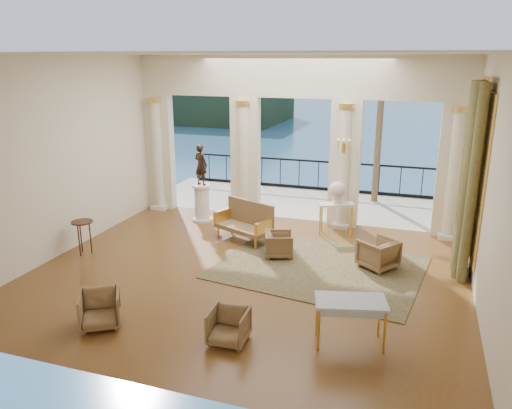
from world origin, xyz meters
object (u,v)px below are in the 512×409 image
(pedestal, at_px, (202,203))
(statue, at_px, (201,165))
(console_table, at_px, (337,209))
(armchair_c, at_px, (378,252))
(armchair_a, at_px, (100,307))
(settee, at_px, (246,221))
(armchair_d, at_px, (279,243))
(side_table, at_px, (82,226))
(armchair_b, at_px, (229,325))
(game_table, at_px, (351,305))

(pedestal, height_order, statue, statue)
(console_table, bearing_deg, pedestal, 155.72)
(armchair_c, bearing_deg, armchair_a, -10.06)
(settee, bearing_deg, pedestal, 170.77)
(armchair_a, distance_m, armchair_d, 4.46)
(armchair_a, relative_size, console_table, 0.72)
(pedestal, distance_m, statue, 1.10)
(armchair_d, bearing_deg, side_table, 87.15)
(armchair_b, distance_m, game_table, 1.97)
(side_table, bearing_deg, game_table, -16.21)
(armchair_d, height_order, side_table, side_table)
(game_table, xyz_separation_m, side_table, (-6.45, 1.88, 0.00))
(game_table, xyz_separation_m, statue, (-4.85, 5.01, 0.92))
(game_table, bearing_deg, armchair_a, 176.65)
(settee, height_order, console_table, settee)
(statue, bearing_deg, game_table, 152.60)
(statue, distance_m, console_table, 3.87)
(armchair_d, relative_size, settee, 0.39)
(armchair_b, distance_m, statue, 6.47)
(armchair_a, bearing_deg, statue, 64.54)
(statue, bearing_deg, armchair_b, 136.74)
(armchair_c, bearing_deg, armchair_d, -52.01)
(settee, bearing_deg, side_table, -124.60)
(game_table, distance_m, pedestal, 6.97)
(armchair_b, relative_size, armchair_d, 0.98)
(settee, distance_m, game_table, 5.06)
(pedestal, bearing_deg, statue, -90.00)
(armchair_b, bearing_deg, armchair_a, -177.50)
(armchair_d, distance_m, statue, 3.57)
(armchair_b, height_order, side_table, side_table)
(settee, bearing_deg, armchair_c, 10.70)
(armchair_b, relative_size, armchair_c, 0.86)
(armchair_a, bearing_deg, pedestal, 64.54)
(statue, bearing_deg, side_table, 81.45)
(pedestal, bearing_deg, side_table, -117.10)
(settee, relative_size, side_table, 2.03)
(armchair_c, height_order, side_table, side_table)
(armchair_c, xyz_separation_m, statue, (-5.00, 1.80, 1.24))
(pedestal, height_order, side_table, pedestal)
(game_table, bearing_deg, armchair_d, 108.98)
(statue, height_order, console_table, statue)
(armchair_d, xyz_separation_m, settee, (-1.09, 0.78, 0.17))
(pedestal, bearing_deg, settee, -32.40)
(settee, bearing_deg, statue, 170.77)
(armchair_d, distance_m, side_table, 4.57)
(armchair_c, relative_size, side_table, 0.91)
(armchair_b, distance_m, console_table, 5.70)
(game_table, height_order, side_table, side_table)
(armchair_d, relative_size, console_table, 0.67)
(armchair_d, xyz_separation_m, pedestal, (-2.77, 1.85, 0.18))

